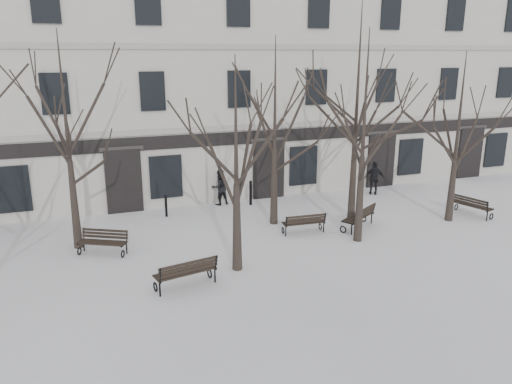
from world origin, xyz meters
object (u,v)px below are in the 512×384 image
bench_2 (304,222)px  bench_3 (103,241)px  bench_4 (360,217)px  tree_1 (236,141)px  tree_3 (459,118)px  bench_5 (471,205)px  tree_2 (365,113)px  bench_1 (186,272)px

bench_2 → bench_3: bearing=-0.3°
bench_2 → bench_4: bearing=178.3°
tree_1 → bench_4: (5.99, 2.14, -3.85)m
tree_1 → bench_2: (3.58, 2.37, -3.90)m
tree_3 → bench_5: size_ratio=3.76×
bench_2 → tree_2: bearing=142.7°
tree_2 → bench_1: size_ratio=3.90×
bench_3 → bench_4: 10.15m
bench_4 → tree_2: bearing=24.7°
bench_2 → bench_4: (2.41, -0.23, 0.05)m
tree_1 → tree_2: bearing=10.4°
tree_1 → bench_2: bearing=33.5°
tree_2 → bench_2: (-1.62, 1.42, -4.47)m
tree_3 → bench_5: (1.36, 0.20, -3.95)m
bench_1 → bench_3: bearing=-70.7°
tree_2 → bench_5: 7.82m
bench_1 → bench_2: size_ratio=1.16×
tree_3 → bench_3: tree_3 is taller
tree_1 → tree_2: 5.32m
tree_2 → bench_2: size_ratio=4.51×
tree_3 → bench_2: (-6.62, 0.65, -3.98)m
tree_2 → bench_1: bearing=-166.3°
tree_1 → tree_3: bearing=9.6°
bench_1 → bench_2: bearing=-161.8°
bench_2 → bench_5: size_ratio=0.92×
bench_5 → tree_3: bearing=82.7°
bench_4 → bench_5: bearing=146.0°
tree_1 → bench_2: 5.80m
bench_5 → tree_1: bearing=83.7°
bench_4 → bench_5: (5.58, -0.21, -0.02)m
tree_1 → bench_5: 12.35m
bench_3 → bench_4: size_ratio=0.93×
bench_1 → bench_3: size_ratio=1.12×
tree_3 → tree_2: bearing=-171.3°
bench_3 → tree_3: bearing=24.0°
bench_4 → tree_1: bearing=-12.1°
bench_1 → bench_3: bench_1 is taller
tree_1 → bench_3: (-4.13, 2.94, -3.89)m
tree_3 → bench_3: size_ratio=3.94×
bench_5 → bench_3: bearing=70.5°
tree_1 → bench_5: size_ratio=3.69×
tree_1 → bench_3: bearing=144.6°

